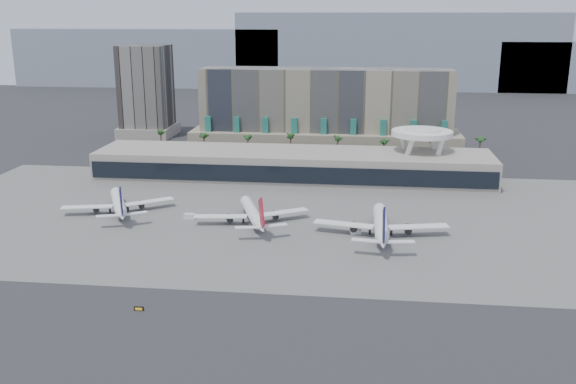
# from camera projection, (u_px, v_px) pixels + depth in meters

# --- Properties ---
(ground) EXTENTS (900.00, 900.00, 0.00)m
(ground) POSITION_uv_depth(u_px,v_px,m) (249.00, 278.00, 174.62)
(ground) COLOR #232326
(ground) RESTS_ON ground
(apron_pad) EXTENTS (260.00, 130.00, 0.06)m
(apron_pad) POSITION_uv_depth(u_px,v_px,m) (276.00, 216.00, 227.22)
(apron_pad) COLOR #5B5B59
(apron_pad) RESTS_ON ground
(mountain_ridge) EXTENTS (680.00, 60.00, 70.00)m
(mountain_ridge) POSITION_uv_depth(u_px,v_px,m) (363.00, 56.00, 613.02)
(mountain_ridge) COLOR gray
(mountain_ridge) RESTS_ON ground
(hotel) EXTENTS (140.00, 30.00, 42.00)m
(hotel) POSITION_uv_depth(u_px,v_px,m) (325.00, 117.00, 335.80)
(hotel) COLOR gray
(hotel) RESTS_ON ground
(office_tower) EXTENTS (30.00, 30.00, 52.00)m
(office_tower) POSITION_uv_depth(u_px,v_px,m) (147.00, 97.00, 370.38)
(office_tower) COLOR black
(office_tower) RESTS_ON ground
(terminal) EXTENTS (170.00, 32.50, 14.50)m
(terminal) POSITION_uv_depth(u_px,v_px,m) (293.00, 164.00, 277.93)
(terminal) COLOR #A0988D
(terminal) RESTS_ON ground
(saucer_structure) EXTENTS (26.00, 26.00, 21.89)m
(saucer_structure) POSITION_uv_depth(u_px,v_px,m) (422.00, 137.00, 274.45)
(saucer_structure) COLOR white
(saucer_structure) RESTS_ON ground
(palm_row) EXTENTS (157.80, 2.80, 13.10)m
(palm_row) POSITION_uv_depth(u_px,v_px,m) (315.00, 140.00, 309.70)
(palm_row) COLOR brown
(palm_row) RESTS_ON ground
(airliner_left) EXTENTS (37.30, 38.38, 14.25)m
(airliner_left) POSITION_uv_depth(u_px,v_px,m) (119.00, 203.00, 230.39)
(airliner_left) COLOR white
(airliner_left) RESTS_ON ground
(airliner_centre) EXTENTS (38.31, 39.60, 14.23)m
(airliner_centre) POSITION_uv_depth(u_px,v_px,m) (253.00, 213.00, 218.80)
(airliner_centre) COLOR white
(airliner_centre) RESTS_ON ground
(airliner_right) EXTENTS (44.06, 45.31, 15.65)m
(airliner_right) POSITION_uv_depth(u_px,v_px,m) (381.00, 224.00, 206.35)
(airliner_right) COLOR white
(airliner_right) RESTS_ON ground
(service_vehicle_a) EXTENTS (4.17, 2.36, 1.95)m
(service_vehicle_a) POSITION_uv_depth(u_px,v_px,m) (190.00, 216.00, 223.95)
(service_vehicle_a) COLOR silver
(service_vehicle_a) RESTS_ON ground
(service_vehicle_b) EXTENTS (3.70, 2.78, 1.69)m
(service_vehicle_b) POSITION_uv_depth(u_px,v_px,m) (356.00, 232.00, 208.73)
(service_vehicle_b) COLOR white
(service_vehicle_b) RESTS_ON ground
(taxiway_sign) EXTENTS (2.37, 0.42, 1.07)m
(taxiway_sign) POSITION_uv_depth(u_px,v_px,m) (139.00, 309.00, 155.02)
(taxiway_sign) COLOR black
(taxiway_sign) RESTS_ON ground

